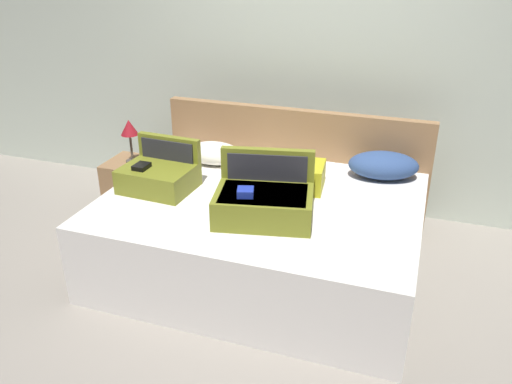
{
  "coord_description": "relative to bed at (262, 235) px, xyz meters",
  "views": [
    {
      "loc": [
        0.99,
        -2.59,
        2.11
      ],
      "look_at": [
        0.0,
        0.28,
        0.66
      ],
      "focal_mm": 36.73,
      "sensor_mm": 36.0,
      "label": 1
    }
  ],
  "objects": [
    {
      "name": "headboard",
      "position": [
        0.0,
        0.83,
        0.19
      ],
      "size": [
        2.13,
        0.08,
        0.95
      ],
      "primitive_type": "cube",
      "color": "olive",
      "rests_on": "ground"
    },
    {
      "name": "bed",
      "position": [
        0.0,
        0.0,
        0.0
      ],
      "size": [
        2.09,
        1.58,
        0.56
      ],
      "primitive_type": "cube",
      "color": "silver",
      "rests_on": "ground"
    },
    {
      "name": "back_wall",
      "position": [
        0.0,
        1.25,
        1.02
      ],
      "size": [
        8.0,
        0.1,
        2.6
      ],
      "primitive_type": "cube",
      "color": "#B7C1B2",
      "rests_on": "ground"
    },
    {
      "name": "pillow_center_head",
      "position": [
        0.72,
        0.61,
        0.38
      ],
      "size": [
        0.55,
        0.4,
        0.19
      ],
      "primitive_type": "ellipsoid",
      "rotation": [
        0.0,
        0.0,
        0.2
      ],
      "color": "navy",
      "rests_on": "bed"
    },
    {
      "name": "hard_case_large",
      "position": [
        0.1,
        -0.25,
        0.4
      ],
      "size": [
        0.67,
        0.55,
        0.39
      ],
      "rotation": [
        0.0,
        0.0,
        0.2
      ],
      "color": "olive",
      "rests_on": "bed"
    },
    {
      "name": "ground_plane",
      "position": [
        0.0,
        -0.4,
        -0.28
      ],
      "size": [
        12.0,
        12.0,
        0.0
      ],
      "primitive_type": "plane",
      "color": "gray"
    },
    {
      "name": "nightstand",
      "position": [
        -1.33,
        0.54,
        -0.06
      ],
      "size": [
        0.44,
        0.4,
        0.45
      ],
      "primitive_type": "cube",
      "color": "olive",
      "rests_on": "ground"
    },
    {
      "name": "table_lamp",
      "position": [
        -1.33,
        0.54,
        0.44
      ],
      "size": [
        0.14,
        0.14,
        0.37
      ],
      "color": "#3F3833",
      "rests_on": "nightstand"
    },
    {
      "name": "pillow_near_headboard",
      "position": [
        -0.55,
        0.47,
        0.37
      ],
      "size": [
        0.44,
        0.3,
        0.17
      ],
      "primitive_type": "ellipsoid",
      "rotation": [
        0.0,
        0.0,
        0.08
      ],
      "color": "white",
      "rests_on": "bed"
    },
    {
      "name": "hard_case_medium",
      "position": [
        -0.72,
        -0.08,
        0.39
      ],
      "size": [
        0.49,
        0.41,
        0.33
      ],
      "rotation": [
        0.0,
        0.0,
        -0.05
      ],
      "color": "olive",
      "rests_on": "bed"
    },
    {
      "name": "hard_case_small",
      "position": [
        0.2,
        0.25,
        0.37
      ],
      "size": [
        0.34,
        0.34,
        0.18
      ],
      "rotation": [
        0.0,
        0.0,
        0.11
      ],
      "color": "gold",
      "rests_on": "bed"
    }
  ]
}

